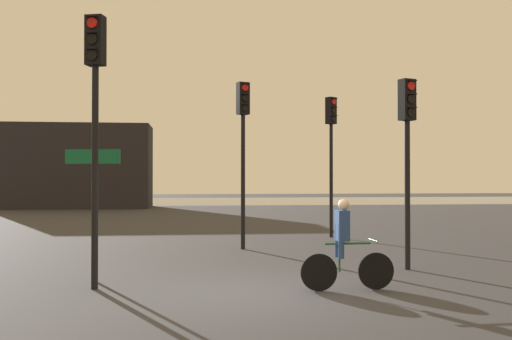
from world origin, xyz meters
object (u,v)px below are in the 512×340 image
object	(u,v)px
traffic_light_near_left	(95,100)
cyclist	(344,244)
traffic_light_center	(243,134)
traffic_light_near_right	(407,137)
distant_building	(74,166)
direction_sign_post	(93,193)
traffic_light_far_right	(331,140)

from	to	relation	value
traffic_light_near_left	cyclist	bearing A→B (deg)	-171.95
traffic_light_center	traffic_light_near_right	world-z (taller)	traffic_light_center
traffic_light_center	traffic_light_near_left	xyz separation A→B (m)	(-3.14, -5.42, 0.16)
traffic_light_near_right	cyclist	distance (m)	3.55
distant_building	cyclist	xyz separation A→B (m)	(10.55, -28.88, -1.93)
traffic_light_center	cyclist	bearing A→B (deg)	80.76
traffic_light_near_left	direction_sign_post	bearing A→B (deg)	-62.71
traffic_light_near_left	cyclist	size ratio (longest dim) A/B	2.88
traffic_light_near_left	distant_building	bearing A→B (deg)	-62.04
distant_building	direction_sign_post	bearing A→B (deg)	-77.75
direction_sign_post	traffic_light_center	bearing A→B (deg)	-113.82
traffic_light_far_right	traffic_light_near_right	bearing A→B (deg)	57.84
distant_building	traffic_light_center	xyz separation A→B (m)	(9.27, -22.86, 0.49)
traffic_light_near_right	direction_sign_post	bearing A→B (deg)	-14.36
traffic_light_near_right	direction_sign_post	size ratio (longest dim) A/B	1.60
traffic_light_near_left	traffic_light_far_right	xyz separation A→B (m)	(6.36, 8.26, -0.14)
traffic_light_center	distant_building	bearing A→B (deg)	-89.20
traffic_light_near_left	traffic_light_far_right	size ratio (longest dim) A/B	1.05
traffic_light_near_right	traffic_light_far_right	world-z (taller)	traffic_light_far_right
distant_building	traffic_light_center	size ratio (longest dim) A/B	2.15
cyclist	traffic_light_far_right	bearing A→B (deg)	165.43
traffic_light_near_left	traffic_light_far_right	distance (m)	10.43
distant_building	traffic_light_near_right	bearing A→B (deg)	-64.92
traffic_light_near_right	direction_sign_post	xyz separation A→B (m)	(-6.58, -0.64, -1.20)
traffic_light_near_right	traffic_light_far_right	xyz separation A→B (m)	(-0.04, 6.77, 0.36)
traffic_light_near_left	cyclist	xyz separation A→B (m)	(4.42, -0.60, -2.57)
distant_building	direction_sign_post	xyz separation A→B (m)	(5.96, -27.43, -1.05)
direction_sign_post	cyclist	world-z (taller)	direction_sign_post
traffic_light_near_right	direction_sign_post	distance (m)	6.72
traffic_light_near_right	distant_building	bearing A→B (deg)	-84.88
distant_building	traffic_light_far_right	world-z (taller)	distant_building
direction_sign_post	cyclist	size ratio (longest dim) A/B	1.52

